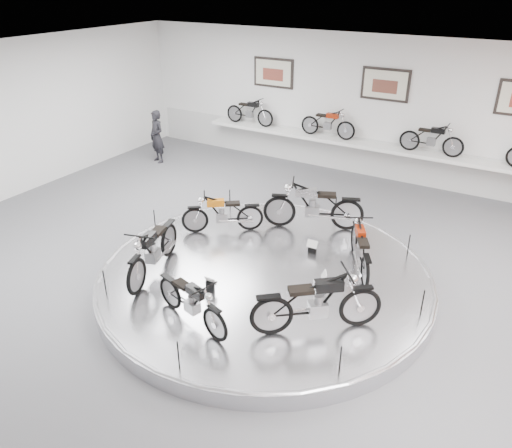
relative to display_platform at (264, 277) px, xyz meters
The scene contains 19 objects.
floor 0.34m from the display_platform, 90.00° to the right, with size 16.00×16.00×0.00m, color #515153.
ceiling 3.86m from the display_platform, 90.00° to the right, with size 16.00×16.00×0.00m, color white.
wall_back 6.95m from the display_platform, 90.00° to the left, with size 16.00×16.00×0.00m, color silver.
dado_band 6.69m from the display_platform, 90.00° to the left, with size 15.68×0.04×1.10m, color #BCBCBA.
display_platform is the anchor object (origin of this frame).
platform_rim 0.12m from the display_platform, ahead, with size 6.40×6.40×0.10m, color #B2B2BA.
shelf 6.46m from the display_platform, 90.00° to the left, with size 11.00×0.55×0.10m, color silver.
poster_left 7.94m from the display_platform, 117.72° to the left, with size 1.35×0.06×0.88m, color beige.
poster_center 7.13m from the display_platform, 90.00° to the left, with size 1.35×0.06×0.88m, color beige.
shelf_bike_a 7.76m from the display_platform, 123.27° to the left, with size 1.22×0.42×0.73m, color black, non-canonical shape.
shelf_bike_b 6.69m from the display_platform, 103.19° to the left, with size 1.22×0.42×0.73m, color maroon, non-canonical shape.
shelf_bike_c 6.69m from the display_platform, 76.81° to the left, with size 1.22×0.42×0.73m, color black, non-canonical shape.
bike_a 1.93m from the display_platform, 33.98° to the left, with size 1.57×0.55×0.92m, color maroon, non-canonical shape.
bike_b 2.24m from the display_platform, 89.26° to the left, with size 1.89×0.67×1.11m, color #A7A7AB, non-canonical shape.
bike_c 1.98m from the display_platform, 148.97° to the left, with size 1.53×0.54×0.90m, color #C7670F, non-canonical shape.
bike_d 2.21m from the display_platform, 148.07° to the right, with size 1.75×0.62×1.03m, color black, non-canonical shape.
bike_e 2.08m from the display_platform, 96.82° to the right, with size 1.48×0.52×0.87m, color black, non-canonical shape.
bike_f 2.05m from the display_platform, 35.30° to the right, with size 1.82×0.64×1.07m, color black, non-canonical shape.
visitor 7.82m from the display_platform, 145.48° to the left, with size 0.60×0.39×1.65m, color black.
Camera 1 is at (4.01, -6.83, 5.47)m, focal length 35.00 mm.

